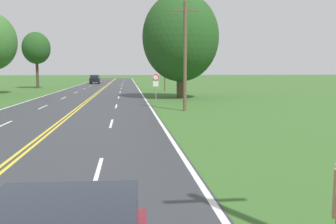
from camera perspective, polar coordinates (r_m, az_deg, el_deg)
The scene contains 6 objects.
traffic_sign at distance 29.94m, azimuth -1.97°, elevation 4.99°, with size 0.60×0.10×2.51m.
utility_pole_midground at distance 24.51m, azimuth 2.75°, elevation 9.17°, with size 1.80×0.24×7.40m.
utility_pole_far at distance 46.93m, azimuth -0.51°, elevation 9.15°, with size 1.80×0.24×9.25m.
tree_behind_sign at distance 35.93m, azimuth 2.03°, elevation 11.85°, with size 7.57×7.57×10.37m.
tree_right_cluster at distance 58.74m, azimuth -20.38°, elevation 9.57°, with size 4.21×4.21×8.59m.
car_black_suv_mid_near at distance 75.52m, azimuth -11.64°, elevation 5.21°, with size 1.92×4.50×1.80m.
Camera 1 is at (3.57, -2.26, 2.81)m, focal length 38.00 mm.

